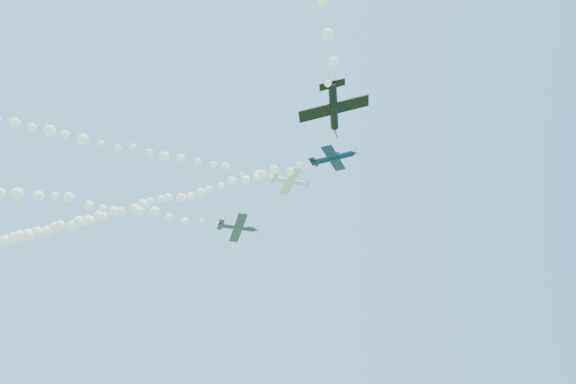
{
  "coord_description": "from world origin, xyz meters",
  "views": [
    {
      "loc": [
        3.34,
        -67.76,
        2.0
      ],
      "look_at": [
        3.38,
        -8.63,
        46.66
      ],
      "focal_mm": 30.0,
      "sensor_mm": 36.0,
      "label": 1
    }
  ],
  "objects_px": {
    "plane_white": "(290,181)",
    "plane_navy": "(334,158)",
    "plane_black": "(334,108)",
    "plane_grey": "(238,227)"
  },
  "relations": [
    {
      "from": "plane_navy",
      "to": "plane_white",
      "type": "bearing_deg",
      "value": 154.81
    },
    {
      "from": "plane_white",
      "to": "plane_navy",
      "type": "xyz_separation_m",
      "value": [
        6.94,
        -7.29,
        -1.07
      ]
    },
    {
      "from": "plane_grey",
      "to": "plane_navy",
      "type": "bearing_deg",
      "value": -41.17
    },
    {
      "from": "plane_navy",
      "to": "plane_grey",
      "type": "bearing_deg",
      "value": 177.66
    },
    {
      "from": "plane_navy",
      "to": "plane_black",
      "type": "distance_m",
      "value": 28.61
    },
    {
      "from": "plane_white",
      "to": "plane_navy",
      "type": "height_order",
      "value": "plane_white"
    },
    {
      "from": "plane_navy",
      "to": "plane_black",
      "type": "height_order",
      "value": "plane_navy"
    },
    {
      "from": "plane_black",
      "to": "plane_grey",
      "type": "bearing_deg",
      "value": 28.58
    },
    {
      "from": "plane_white",
      "to": "plane_navy",
      "type": "distance_m",
      "value": 10.13
    },
    {
      "from": "plane_navy",
      "to": "plane_grey",
      "type": "distance_m",
      "value": 18.85
    }
  ]
}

